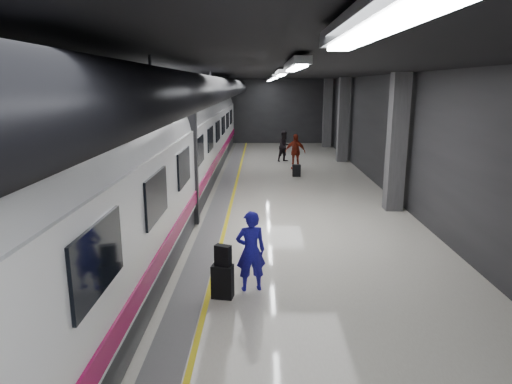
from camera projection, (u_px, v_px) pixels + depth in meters
ground at (257, 227)px, 13.53m from camera, size 40.00×40.00×0.00m
platform_hall at (248, 104)px, 13.65m from camera, size 10.02×40.02×4.51m
train at (144, 158)px, 13.08m from camera, size 3.05×38.00×4.05m
traveler_main at (251, 251)px, 9.20m from camera, size 0.68×0.52×1.68m
suitcase_main at (223, 281)px, 8.96m from camera, size 0.45×0.33×0.68m
shoulder_bag at (223, 255)px, 8.84m from camera, size 0.35×0.28×0.41m
traveler_far_a at (285, 146)px, 24.82m from camera, size 1.03×0.96×1.68m
traveler_far_b at (295, 152)px, 22.64m from camera, size 1.09×0.66×1.74m
suitcase_far at (296, 171)px, 20.90m from camera, size 0.37×0.24×0.55m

